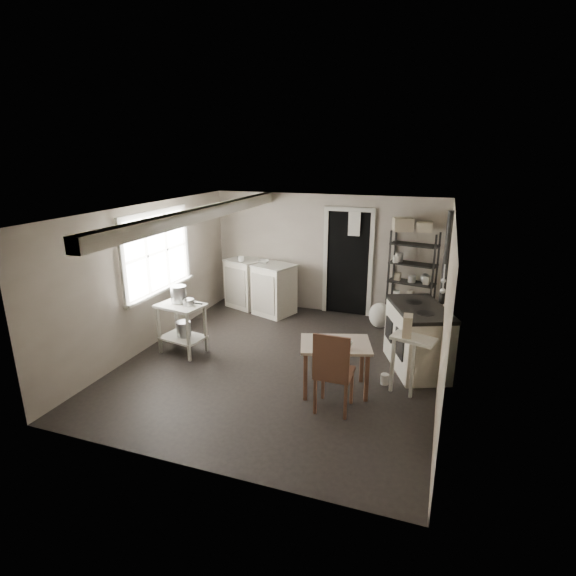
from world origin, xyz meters
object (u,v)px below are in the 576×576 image
(prep_table, at_px, (182,329))
(flour_sack, at_px, (380,315))
(base_cabinets, at_px, (260,288))
(stockpot, at_px, (179,294))
(shelf_rack, at_px, (412,275))
(chair, at_px, (334,373))
(stove, at_px, (417,340))
(work_table, at_px, (335,364))

(prep_table, bearing_deg, flour_sack, 36.63)
(base_cabinets, bearing_deg, stockpot, -81.72)
(stockpot, height_order, shelf_rack, shelf_rack)
(shelf_rack, bearing_deg, chair, -88.93)
(stove, height_order, chair, chair)
(prep_table, height_order, base_cabinets, base_cabinets)
(work_table, xyz_separation_m, flour_sack, (0.24, 2.45, -0.14))
(work_table, height_order, chair, chair)
(stockpot, height_order, work_table, stockpot)
(base_cabinets, distance_m, chair, 3.82)
(stockpot, height_order, base_cabinets, stockpot)
(work_table, bearing_deg, stove, 46.54)
(work_table, distance_m, chair, 0.46)
(flour_sack, bearing_deg, stockpot, -145.06)
(prep_table, bearing_deg, shelf_rack, 36.27)
(shelf_rack, relative_size, flour_sack, 3.70)
(stove, bearing_deg, base_cabinets, 130.62)
(base_cabinets, relative_size, shelf_rack, 0.86)
(stove, xyz_separation_m, flour_sack, (-0.74, 1.42, -0.20))
(shelf_rack, distance_m, work_table, 2.93)
(flour_sack, bearing_deg, prep_table, -143.37)
(base_cabinets, xyz_separation_m, work_table, (2.17, -2.64, -0.08))
(stockpot, bearing_deg, chair, -18.13)
(base_cabinets, relative_size, chair, 1.41)
(base_cabinets, relative_size, stove, 1.24)
(stove, distance_m, work_table, 1.42)
(flour_sack, bearing_deg, chair, -92.89)
(prep_table, relative_size, base_cabinets, 0.53)
(base_cabinets, xyz_separation_m, stove, (3.15, -1.60, -0.02))
(stockpot, xyz_separation_m, stove, (3.60, 0.58, -0.50))
(prep_table, xyz_separation_m, work_table, (2.55, -0.38, -0.02))
(flour_sack, bearing_deg, base_cabinets, 175.63)
(stockpot, xyz_separation_m, shelf_rack, (3.34, 2.33, 0.01))
(shelf_rack, bearing_deg, stove, -69.67)
(prep_table, relative_size, stove, 0.66)
(prep_table, distance_m, chair, 2.77)
(flour_sack, bearing_deg, stove, -62.62)
(shelf_rack, xyz_separation_m, work_table, (-0.73, -2.78, -0.57))
(prep_table, distance_m, work_table, 2.58)
(stockpot, relative_size, shelf_rack, 0.15)
(shelf_rack, relative_size, stove, 1.43)
(work_table, distance_m, flour_sack, 2.47)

